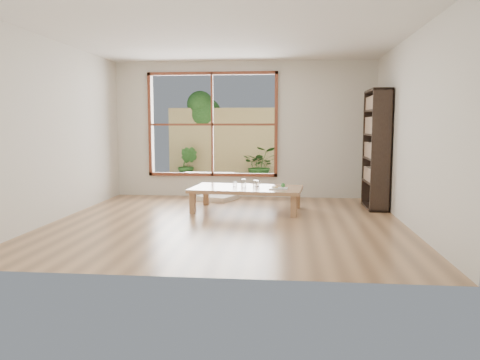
{
  "coord_description": "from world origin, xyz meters",
  "views": [
    {
      "loc": [
        0.84,
        -6.57,
        1.37
      ],
      "look_at": [
        0.13,
        0.51,
        0.55
      ],
      "focal_mm": 35.0,
      "sensor_mm": 36.0,
      "label": 1
    }
  ],
  "objects_px": {
    "low_table": "(247,190)",
    "bookshelf": "(376,150)",
    "food_tray": "(279,188)",
    "garden_bench": "(209,175)"
  },
  "relations": [
    {
      "from": "low_table",
      "to": "bookshelf",
      "type": "height_order",
      "value": "bookshelf"
    },
    {
      "from": "food_tray",
      "to": "low_table",
      "type": "bearing_deg",
      "value": 167.08
    },
    {
      "from": "low_table",
      "to": "food_tray",
      "type": "xyz_separation_m",
      "value": [
        0.53,
        -0.14,
        0.07
      ]
    },
    {
      "from": "low_table",
      "to": "food_tray",
      "type": "distance_m",
      "value": 0.55
    },
    {
      "from": "low_table",
      "to": "bookshelf",
      "type": "relative_size",
      "value": 0.94
    },
    {
      "from": "low_table",
      "to": "garden_bench",
      "type": "distance_m",
      "value": 2.66
    },
    {
      "from": "food_tray",
      "to": "bookshelf",
      "type": "bearing_deg",
      "value": 23.68
    },
    {
      "from": "low_table",
      "to": "food_tray",
      "type": "bearing_deg",
      "value": -10.03
    },
    {
      "from": "bookshelf",
      "to": "garden_bench",
      "type": "distance_m",
      "value": 3.77
    },
    {
      "from": "bookshelf",
      "to": "food_tray",
      "type": "relative_size",
      "value": 6.67
    }
  ]
}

